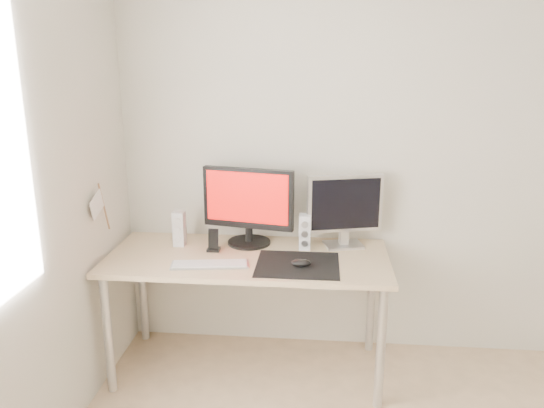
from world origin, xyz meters
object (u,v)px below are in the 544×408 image
object	(u,v)px
speaker_right	(305,232)
main_monitor	(248,203)
second_monitor	(345,207)
mouse	(301,263)
speaker_left	(179,229)
desk	(248,268)
keyboard	(210,264)
phone_dock	(214,244)

from	to	relation	value
speaker_right	main_monitor	bearing A→B (deg)	171.17
main_monitor	second_monitor	bearing A→B (deg)	1.69
mouse	speaker_left	distance (m)	0.79
desk	second_monitor	xyz separation A→B (m)	(0.55, 0.21, 0.32)
speaker_right	keyboard	xyz separation A→B (m)	(-0.50, -0.31, -0.10)
mouse	phone_dock	bearing A→B (deg)	158.89
speaker_left	speaker_right	size ratio (longest dim) A/B	1.00
second_monitor	keyboard	world-z (taller)	second_monitor
second_monitor	mouse	bearing A→B (deg)	-124.20
main_monitor	speaker_right	distance (m)	0.37
mouse	speaker_left	world-z (taller)	speaker_left
main_monitor	second_monitor	xyz separation A→B (m)	(0.57, 0.02, -0.01)
mouse	keyboard	size ratio (longest dim) A/B	0.25
speaker_right	phone_dock	distance (m)	0.54
speaker_left	speaker_right	xyz separation A→B (m)	(0.75, 0.01, 0.00)
second_monitor	speaker_left	distance (m)	0.99
main_monitor	speaker_right	world-z (taller)	main_monitor
speaker_left	keyboard	bearing A→B (deg)	-50.92
mouse	speaker_right	distance (m)	0.29
mouse	main_monitor	size ratio (longest dim) A/B	0.20
phone_dock	speaker_right	bearing A→B (deg)	8.81
desk	second_monitor	bearing A→B (deg)	20.75
phone_dock	desk	bearing A→B (deg)	-15.23
second_monitor	speaker_right	bearing A→B (deg)	-163.17
speaker_left	keyboard	size ratio (longest dim) A/B	0.48
speaker_left	phone_dock	distance (m)	0.24
main_monitor	keyboard	distance (m)	0.47
main_monitor	speaker_left	xyz separation A→B (m)	(-0.41, -0.06, -0.15)
desk	speaker_left	xyz separation A→B (m)	(-0.43, 0.13, 0.18)
second_monitor	keyboard	xyz separation A→B (m)	(-0.73, -0.38, -0.23)
second_monitor	desk	bearing A→B (deg)	-159.25
speaker_right	keyboard	distance (m)	0.60
main_monitor	phone_dock	size ratio (longest dim) A/B	4.13
mouse	phone_dock	distance (m)	0.56
mouse	keyboard	xyz separation A→B (m)	(-0.49, -0.03, -0.02)
speaker_right	keyboard	world-z (taller)	speaker_right
main_monitor	speaker_right	bearing A→B (deg)	-8.83
mouse	desk	xyz separation A→B (m)	(-0.31, 0.14, -0.10)
keyboard	phone_dock	bearing A→B (deg)	96.42
main_monitor	second_monitor	size ratio (longest dim) A/B	1.23
speaker_left	mouse	bearing A→B (deg)	-20.41
main_monitor	second_monitor	distance (m)	0.57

